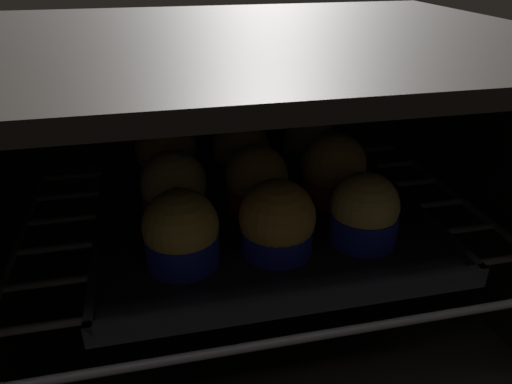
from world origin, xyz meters
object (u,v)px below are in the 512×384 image
object	(u,v)px
muffin_row2_col2	(309,146)
muffin_row0_col2	(364,212)
muffin_row1_col2	(333,170)
muffin_row1_col0	(174,188)
muffin_row1_col1	(257,182)
muffin_row0_col1	(274,222)
muffin_row2_col0	(167,154)
muffin_row0_col0	(181,233)
baking_tray	(256,210)
muffin_row2_col1	(243,152)

from	to	relation	value
muffin_row2_col2	muffin_row0_col2	bearing A→B (deg)	-90.86
muffin_row0_col2	muffin_row1_col2	bearing A→B (deg)	89.36
muffin_row0_col2	muffin_row1_col0	distance (cm)	20.92
muffin_row1_col1	muffin_row1_col2	xyz separation A→B (cm)	(9.31, 0.19, 0.49)
muffin_row0_col1	muffin_row2_col0	distance (cm)	21.08
muffin_row0_col1	muffin_row1_col1	bearing A→B (deg)	87.15
muffin_row0_col0	muffin_row1_col1	xyz separation A→B (cm)	(9.58, 9.17, 0.05)
muffin_row0_col2	muffin_row1_col2	world-z (taller)	muffin_row1_col2
baking_tray	muffin_row1_col2	bearing A→B (deg)	-0.77
muffin_row2_col0	muffin_row2_col1	world-z (taller)	muffin_row2_col0
baking_tray	muffin_row2_col2	distance (cm)	13.88
baking_tray	muffin_row2_col2	world-z (taller)	muffin_row2_col2
muffin_row1_col1	muffin_row2_col0	distance (cm)	13.78
muffin_row1_col1	muffin_row2_col2	bearing A→B (deg)	45.39
muffin_row1_col1	muffin_row2_col0	xyz separation A→B (cm)	(-9.77, 9.71, 0.45)
muffin_row1_col1	muffin_row2_col1	xyz separation A→B (cm)	(0.26, 9.56, -0.16)
muffin_row1_col0	muffin_row2_col1	world-z (taller)	muffin_row1_col0
muffin_row0_col2	muffin_row2_col2	world-z (taller)	same
baking_tray	muffin_row0_col1	xyz separation A→B (cm)	(-0.36, -9.50, 3.85)
muffin_row1_col0	muffin_row1_col1	size ratio (longest dim) A/B	1.02
muffin_row2_col2	muffin_row1_col1	bearing A→B (deg)	-134.61
muffin_row1_col2	muffin_row0_col1	bearing A→B (deg)	-136.16
baking_tray	muffin_row1_col0	distance (cm)	10.26
baking_tray	muffin_row1_col1	xyz separation A→B (cm)	(0.09, -0.31, 3.95)
muffin_row1_col0	muffin_row1_col1	bearing A→B (deg)	-0.89
baking_tray	muffin_row0_col2	distance (cm)	13.82
muffin_row1_col2	baking_tray	bearing A→B (deg)	179.23
muffin_row0_col1	muffin_row2_col1	bearing A→B (deg)	87.82
muffin_row1_col0	muffin_row2_col0	world-z (taller)	muffin_row2_col0
baking_tray	muffin_row2_col2	bearing A→B (deg)	44.16
muffin_row2_col0	muffin_row2_col1	size ratio (longest dim) A/B	1.11
muffin_row0_col1	muffin_row1_col2	world-z (taller)	muffin_row1_col2
muffin_row2_col1	muffin_row1_col1	bearing A→B (deg)	-91.53
muffin_row0_col0	muffin_row2_col0	world-z (taller)	muffin_row2_col0
muffin_row1_col0	muffin_row0_col1	bearing A→B (deg)	-45.86
muffin_row0_col0	muffin_row2_col1	world-z (taller)	same
muffin_row0_col0	muffin_row2_col2	xyz separation A→B (cm)	(19.06, 18.79, -0.10)
muffin_row1_col0	muffin_row1_col1	xyz separation A→B (cm)	(9.52, -0.15, -0.10)
muffin_row0_col2	baking_tray	bearing A→B (deg)	134.40
muffin_row0_col2	muffin_row2_col2	bearing A→B (deg)	89.14
muffin_row0_col2	muffin_row2_col2	xyz separation A→B (cm)	(0.28, 18.80, 0.01)
muffin_row1_col0	muffin_row2_col0	xyz separation A→B (cm)	(-0.25, 9.56, 0.35)
muffin_row1_col1	muffin_row1_col2	bearing A→B (deg)	1.14
muffin_row0_col2	muffin_row1_col0	bearing A→B (deg)	153.51
muffin_row0_col0	muffin_row2_col2	size ratio (longest dim) A/B	1.03
muffin_row1_col2	muffin_row1_col0	bearing A→B (deg)	-179.88
muffin_row1_col1	muffin_row2_col1	size ratio (longest dim) A/B	1.02
muffin_row1_col0	muffin_row1_col2	xyz separation A→B (cm)	(18.83, 0.04, 0.39)
muffin_row1_col0	muffin_row2_col1	bearing A→B (deg)	43.92
baking_tray	muffin_row0_col2	world-z (taller)	muffin_row0_col2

